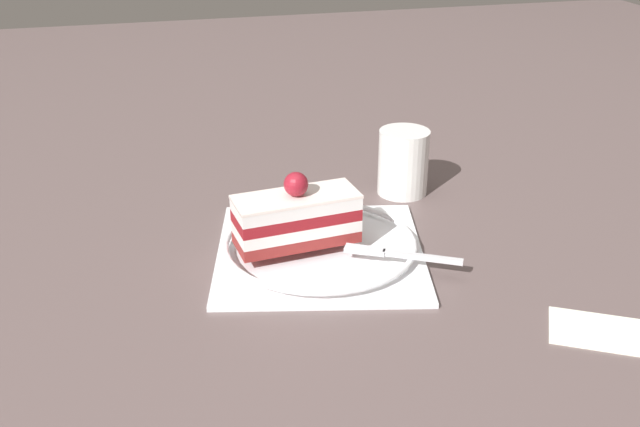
{
  "coord_description": "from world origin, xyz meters",
  "views": [
    {
      "loc": [
        0.14,
        0.66,
        0.37
      ],
      "look_at": [
        -0.02,
        0.03,
        0.05
      ],
      "focal_mm": 41.53,
      "sensor_mm": 36.0,
      "label": 1
    }
  ],
  "objects_px": {
    "dessert_plate": "(320,247)",
    "drink_glass_near": "(403,164)",
    "fork": "(399,254)",
    "cake_slice": "(299,217)",
    "folded_napkin": "(611,332)"
  },
  "relations": [
    {
      "from": "cake_slice",
      "to": "folded_napkin",
      "type": "xyz_separation_m",
      "value": [
        -0.23,
        0.2,
        -0.04
      ]
    },
    {
      "from": "cake_slice",
      "to": "fork",
      "type": "xyz_separation_m",
      "value": [
        -0.09,
        0.05,
        -0.02
      ]
    },
    {
      "from": "cake_slice",
      "to": "fork",
      "type": "height_order",
      "value": "cake_slice"
    },
    {
      "from": "dessert_plate",
      "to": "drink_glass_near",
      "type": "xyz_separation_m",
      "value": [
        -0.13,
        -0.12,
        0.03
      ]
    },
    {
      "from": "dessert_plate",
      "to": "drink_glass_near",
      "type": "bearing_deg",
      "value": -136.97
    },
    {
      "from": "dessert_plate",
      "to": "drink_glass_near",
      "type": "distance_m",
      "value": 0.18
    },
    {
      "from": "drink_glass_near",
      "to": "fork",
      "type": "bearing_deg",
      "value": 68.96
    },
    {
      "from": "cake_slice",
      "to": "folded_napkin",
      "type": "height_order",
      "value": "cake_slice"
    },
    {
      "from": "dessert_plate",
      "to": "folded_napkin",
      "type": "relative_size",
      "value": 2.46
    },
    {
      "from": "fork",
      "to": "cake_slice",
      "type": "bearing_deg",
      "value": -32.23
    },
    {
      "from": "cake_slice",
      "to": "drink_glass_near",
      "type": "bearing_deg",
      "value": -141.65
    },
    {
      "from": "dessert_plate",
      "to": "folded_napkin",
      "type": "xyz_separation_m",
      "value": [
        -0.2,
        0.2,
        -0.01
      ]
    },
    {
      "from": "dessert_plate",
      "to": "cake_slice",
      "type": "xyz_separation_m",
      "value": [
        0.02,
        -0.0,
        0.04
      ]
    },
    {
      "from": "dessert_plate",
      "to": "folded_napkin",
      "type": "bearing_deg",
      "value": 136.22
    },
    {
      "from": "cake_slice",
      "to": "drink_glass_near",
      "type": "height_order",
      "value": "cake_slice"
    }
  ]
}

